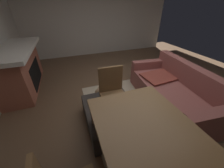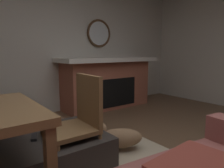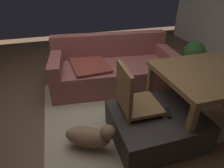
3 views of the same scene
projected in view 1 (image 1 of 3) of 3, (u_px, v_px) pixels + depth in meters
floor at (135, 95)px, 3.03m from camera, size 8.09×8.09×0.00m
wall_left at (96, 18)px, 5.00m from camera, size 0.12×6.03×2.75m
area_rug at (143, 114)px, 2.51m from camera, size 2.60×2.00×0.01m
fireplace at (21, 69)px, 3.06m from camera, size 2.07×0.76×1.04m
couch at (173, 91)px, 2.66m from camera, size 2.15×1.18×0.83m
ottoman_coffee_table at (111, 116)px, 2.23m from camera, size 1.02×0.84×0.36m
tv_remote at (111, 112)px, 2.03m from camera, size 0.10×0.17×0.02m
dining_table at (161, 152)px, 1.18m from camera, size 1.81×1.02×0.74m
dining_chair_west at (113, 90)px, 2.29m from camera, size 0.45×0.45×0.93m
small_dog at (102, 91)px, 2.86m from camera, size 0.57×0.46×0.32m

